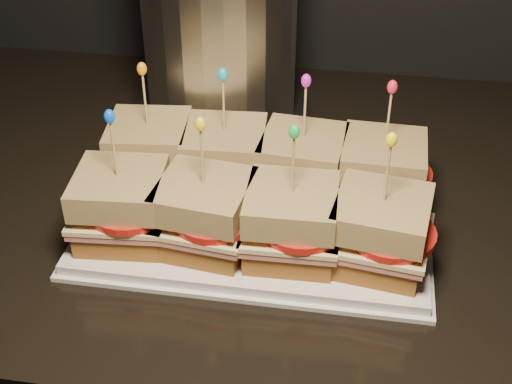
# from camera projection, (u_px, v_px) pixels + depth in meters

# --- Properties ---
(granite_slab) EXTENTS (2.25, 0.75, 0.03)m
(granite_slab) POSITION_uv_depth(u_px,v_px,m) (405.00, 205.00, 0.95)
(granite_slab) COLOR black
(granite_slab) RESTS_ON cabinet
(platter) EXTENTS (0.41, 0.26, 0.02)m
(platter) POSITION_uv_depth(u_px,v_px,m) (256.00, 222.00, 0.88)
(platter) COLOR white
(platter) RESTS_ON granite_slab
(platter_rim) EXTENTS (0.43, 0.27, 0.01)m
(platter_rim) POSITION_uv_depth(u_px,v_px,m) (256.00, 226.00, 0.88)
(platter_rim) COLOR white
(platter_rim) RESTS_ON granite_slab
(sandwich_0_bread_bot) EXTENTS (0.11, 0.11, 0.03)m
(sandwich_0_bread_bot) POSITION_uv_depth(u_px,v_px,m) (152.00, 171.00, 0.93)
(sandwich_0_bread_bot) COLOR brown
(sandwich_0_bread_bot) RESTS_ON platter
(sandwich_0_ham) EXTENTS (0.12, 0.11, 0.01)m
(sandwich_0_ham) POSITION_uv_depth(u_px,v_px,m) (151.00, 159.00, 0.92)
(sandwich_0_ham) COLOR #C15F55
(sandwich_0_ham) RESTS_ON sandwich_0_bread_bot
(sandwich_0_cheese) EXTENTS (0.12, 0.12, 0.01)m
(sandwich_0_cheese) POSITION_uv_depth(u_px,v_px,m) (150.00, 155.00, 0.92)
(sandwich_0_cheese) COLOR #FBE19B
(sandwich_0_cheese) RESTS_ON sandwich_0_ham
(sandwich_0_tomato) EXTENTS (0.10, 0.10, 0.01)m
(sandwich_0_tomato) POSITION_uv_depth(u_px,v_px,m) (158.00, 153.00, 0.91)
(sandwich_0_tomato) COLOR red
(sandwich_0_tomato) RESTS_ON sandwich_0_cheese
(sandwich_0_bread_top) EXTENTS (0.11, 0.11, 0.03)m
(sandwich_0_bread_top) POSITION_uv_depth(u_px,v_px,m) (149.00, 135.00, 0.90)
(sandwich_0_bread_top) COLOR #542F0A
(sandwich_0_bread_top) RESTS_ON sandwich_0_tomato
(sandwich_0_pick) EXTENTS (0.00, 0.00, 0.09)m
(sandwich_0_pick) POSITION_uv_depth(u_px,v_px,m) (145.00, 102.00, 0.87)
(sandwich_0_pick) COLOR tan
(sandwich_0_pick) RESTS_ON sandwich_0_bread_top
(sandwich_0_frill) EXTENTS (0.01, 0.01, 0.02)m
(sandwich_0_frill) POSITION_uv_depth(u_px,v_px,m) (142.00, 69.00, 0.85)
(sandwich_0_frill) COLOR orange
(sandwich_0_frill) RESTS_ON sandwich_0_pick
(sandwich_1_bread_bot) EXTENTS (0.10, 0.10, 0.03)m
(sandwich_1_bread_bot) POSITION_uv_depth(u_px,v_px,m) (226.00, 177.00, 0.92)
(sandwich_1_bread_bot) COLOR brown
(sandwich_1_bread_bot) RESTS_ON platter
(sandwich_1_ham) EXTENTS (0.11, 0.11, 0.01)m
(sandwich_1_ham) POSITION_uv_depth(u_px,v_px,m) (225.00, 166.00, 0.91)
(sandwich_1_ham) COLOR #C15F55
(sandwich_1_ham) RESTS_ON sandwich_1_bread_bot
(sandwich_1_cheese) EXTENTS (0.12, 0.11, 0.01)m
(sandwich_1_cheese) POSITION_uv_depth(u_px,v_px,m) (225.00, 161.00, 0.90)
(sandwich_1_cheese) COLOR #FBE19B
(sandwich_1_cheese) RESTS_ON sandwich_1_ham
(sandwich_1_tomato) EXTENTS (0.10, 0.10, 0.01)m
(sandwich_1_tomato) POSITION_uv_depth(u_px,v_px,m) (234.00, 160.00, 0.89)
(sandwich_1_tomato) COLOR red
(sandwich_1_tomato) RESTS_ON sandwich_1_cheese
(sandwich_1_bread_top) EXTENTS (0.11, 0.11, 0.03)m
(sandwich_1_bread_top) POSITION_uv_depth(u_px,v_px,m) (225.00, 142.00, 0.89)
(sandwich_1_bread_top) COLOR #542F0A
(sandwich_1_bread_top) RESTS_ON sandwich_1_tomato
(sandwich_1_pick) EXTENTS (0.00, 0.00, 0.09)m
(sandwich_1_pick) POSITION_uv_depth(u_px,v_px,m) (224.00, 109.00, 0.86)
(sandwich_1_pick) COLOR tan
(sandwich_1_pick) RESTS_ON sandwich_1_bread_top
(sandwich_1_frill) EXTENTS (0.01, 0.01, 0.02)m
(sandwich_1_frill) POSITION_uv_depth(u_px,v_px,m) (223.00, 75.00, 0.83)
(sandwich_1_frill) COLOR #11A9B5
(sandwich_1_frill) RESTS_ON sandwich_1_pick
(sandwich_2_bread_bot) EXTENTS (0.11, 0.11, 0.03)m
(sandwich_2_bread_bot) POSITION_uv_depth(u_px,v_px,m) (302.00, 184.00, 0.91)
(sandwich_2_bread_bot) COLOR brown
(sandwich_2_bread_bot) RESTS_ON platter
(sandwich_2_ham) EXTENTS (0.12, 0.11, 0.01)m
(sandwich_2_ham) POSITION_uv_depth(u_px,v_px,m) (302.00, 173.00, 0.90)
(sandwich_2_ham) COLOR #C15F55
(sandwich_2_ham) RESTS_ON sandwich_2_bread_bot
(sandwich_2_cheese) EXTENTS (0.12, 0.11, 0.01)m
(sandwich_2_cheese) POSITION_uv_depth(u_px,v_px,m) (302.00, 168.00, 0.89)
(sandwich_2_cheese) COLOR #FBE19B
(sandwich_2_cheese) RESTS_ON sandwich_2_ham
(sandwich_2_tomato) EXTENTS (0.10, 0.10, 0.01)m
(sandwich_2_tomato) POSITION_uv_depth(u_px,v_px,m) (312.00, 167.00, 0.88)
(sandwich_2_tomato) COLOR red
(sandwich_2_tomato) RESTS_ON sandwich_2_cheese
(sandwich_2_bread_top) EXTENTS (0.11, 0.11, 0.03)m
(sandwich_2_bread_top) POSITION_uv_depth(u_px,v_px,m) (303.00, 149.00, 0.87)
(sandwich_2_bread_top) COLOR #542F0A
(sandwich_2_bread_top) RESTS_ON sandwich_2_tomato
(sandwich_2_pick) EXTENTS (0.00, 0.00, 0.09)m
(sandwich_2_pick) POSITION_uv_depth(u_px,v_px,m) (305.00, 115.00, 0.85)
(sandwich_2_pick) COLOR tan
(sandwich_2_pick) RESTS_ON sandwich_2_bread_top
(sandwich_2_frill) EXTENTS (0.01, 0.01, 0.02)m
(sandwich_2_frill) POSITION_uv_depth(u_px,v_px,m) (306.00, 81.00, 0.82)
(sandwich_2_frill) COLOR #D418CD
(sandwich_2_frill) RESTS_ON sandwich_2_pick
(sandwich_3_bread_bot) EXTENTS (0.10, 0.10, 0.03)m
(sandwich_3_bread_bot) POSITION_uv_depth(u_px,v_px,m) (380.00, 191.00, 0.89)
(sandwich_3_bread_bot) COLOR brown
(sandwich_3_bread_bot) RESTS_ON platter
(sandwich_3_ham) EXTENTS (0.11, 0.11, 0.01)m
(sandwich_3_ham) POSITION_uv_depth(u_px,v_px,m) (381.00, 180.00, 0.88)
(sandwich_3_ham) COLOR #C15F55
(sandwich_3_ham) RESTS_ON sandwich_3_bread_bot
(sandwich_3_cheese) EXTENTS (0.11, 0.11, 0.01)m
(sandwich_3_cheese) POSITION_uv_depth(u_px,v_px,m) (382.00, 175.00, 0.88)
(sandwich_3_cheese) COLOR #FBE19B
(sandwich_3_cheese) RESTS_ON sandwich_3_ham
(sandwich_3_tomato) EXTENTS (0.10, 0.10, 0.01)m
(sandwich_3_tomato) POSITION_uv_depth(u_px,v_px,m) (392.00, 174.00, 0.87)
(sandwich_3_tomato) COLOR red
(sandwich_3_tomato) RESTS_ON sandwich_3_cheese
(sandwich_3_bread_top) EXTENTS (0.10, 0.10, 0.03)m
(sandwich_3_bread_top) POSITION_uv_depth(u_px,v_px,m) (384.00, 155.00, 0.86)
(sandwich_3_bread_top) COLOR #542F0A
(sandwich_3_bread_top) RESTS_ON sandwich_3_tomato
(sandwich_3_pick) EXTENTS (0.00, 0.00, 0.09)m
(sandwich_3_pick) POSITION_uv_depth(u_px,v_px,m) (388.00, 122.00, 0.84)
(sandwich_3_pick) COLOR tan
(sandwich_3_pick) RESTS_ON sandwich_3_bread_top
(sandwich_3_frill) EXTENTS (0.01, 0.01, 0.02)m
(sandwich_3_frill) POSITION_uv_depth(u_px,v_px,m) (392.00, 87.00, 0.81)
(sandwich_3_frill) COLOR #E71E3F
(sandwich_3_frill) RESTS_ON sandwich_3_pick
(sandwich_4_bread_bot) EXTENTS (0.11, 0.11, 0.03)m
(sandwich_4_bread_bot) POSITION_uv_depth(u_px,v_px,m) (124.00, 225.00, 0.84)
(sandwich_4_bread_bot) COLOR brown
(sandwich_4_bread_bot) RESTS_ON platter
(sandwich_4_ham) EXTENTS (0.12, 0.11, 0.01)m
(sandwich_4_ham) POSITION_uv_depth(u_px,v_px,m) (123.00, 213.00, 0.83)
(sandwich_4_ham) COLOR #C15F55
(sandwich_4_ham) RESTS_ON sandwich_4_bread_bot
(sandwich_4_cheese) EXTENTS (0.12, 0.11, 0.01)m
(sandwich_4_cheese) POSITION_uv_depth(u_px,v_px,m) (122.00, 208.00, 0.82)
(sandwich_4_cheese) COLOR #FBE19B
(sandwich_4_cheese) RESTS_ON sandwich_4_ham
(sandwich_4_tomato) EXTENTS (0.10, 0.10, 0.01)m
(sandwich_4_tomato) POSITION_uv_depth(u_px,v_px,m) (130.00, 207.00, 0.81)
(sandwich_4_tomato) COLOR red
(sandwich_4_tomato) RESTS_ON sandwich_4_cheese
(sandwich_4_bread_top) EXTENTS (0.11, 0.11, 0.03)m
(sandwich_4_bread_top) POSITION_uv_depth(u_px,v_px,m) (119.00, 188.00, 0.81)
(sandwich_4_bread_top) COLOR #542F0A
(sandwich_4_bread_top) RESTS_ON sandwich_4_tomato
(sandwich_4_pick) EXTENTS (0.00, 0.00, 0.09)m
(sandwich_4_pick) POSITION_uv_depth(u_px,v_px,m) (114.00, 153.00, 0.78)
(sandwich_4_pick) COLOR tan
(sandwich_4_pick) RESTS_ON sandwich_4_bread_top
(sandwich_4_frill) EXTENTS (0.01, 0.01, 0.02)m
(sandwich_4_frill) POSITION_uv_depth(u_px,v_px,m) (109.00, 117.00, 0.75)
(sandwich_4_frill) COLOR blue
(sandwich_4_frill) RESTS_ON sandwich_4_pick
(sandwich_5_bread_bot) EXTENTS (0.11, 0.11, 0.03)m
(sandwich_5_bread_bot) POSITION_uv_depth(u_px,v_px,m) (206.00, 234.00, 0.82)
(sandwich_5_bread_bot) COLOR brown
(sandwich_5_bread_bot) RESTS_ON platter
(sandwich_5_ham) EXTENTS (0.12, 0.12, 0.01)m
(sandwich_5_ham) POSITION_uv_depth(u_px,v_px,m) (205.00, 222.00, 0.81)
(sandwich_5_ham) COLOR #C15F55
(sandwich_5_ham) RESTS_ON sandwich_5_bread_bot
(sandwich_5_cheese) EXTENTS (0.12, 0.12, 0.01)m
(sandwich_5_cheese) POSITION_uv_depth(u_px,v_px,m) (205.00, 217.00, 0.81)
(sandwich_5_cheese) COLOR #FBE19B
(sandwich_5_cheese) RESTS_ON sandwich_5_ham
(sandwich_5_tomato) EXTENTS (0.10, 0.10, 0.01)m
(sandwich_5_tomato) POSITION_uv_depth(u_px,v_px,m) (214.00, 216.00, 0.80)
(sandwich_5_tomato) COLOR red
(sandwich_5_tomato) RESTS_ON sandwich_5_cheese
(sandwich_5_bread_top) EXTENTS (0.11, 0.11, 0.03)m
(sandwich_5_bread_top) POSITION_uv_depth(u_px,v_px,m) (204.00, 196.00, 0.79)
(sandwich_5_bread_top) COLOR #542F0A
(sandwich_5_bread_top) RESTS_ON sandwich_5_tomato
(sandwich_5_pick) EXTENTS (0.00, 0.00, 0.09)m
(sandwich_5_pick) POSITION_uv_depth(u_px,v_px,m) (202.00, 160.00, 0.77)
(sandwich_5_pick) COLOR tan
(sandwich_5_pick) RESTS_ON sandwich_5_bread_top
(sandwich_5_frill) EXTENTS (0.01, 0.01, 0.02)m
(sandwich_5_frill) POSITION_uv_depth(u_px,v_px,m) (200.00, 124.00, 0.74)
(sandwich_5_frill) COLOR yellow
(sandwich_5_frill) RESTS_ON sandwich_5_pick
(sandwich_6_bread_bot) EXTENTS (0.10, 0.10, 0.03)m
(sandwich_6_bread_bot) POSITION_uv_depth(u_px,v_px,m) (290.00, 242.00, 0.81)
(sandwich_6_bread_bot) COLOR brown
(sandwich_6_bread_bot) RESTS_ON platter
(sandwich_6_ham) EXTENTS (0.11, 0.11, 0.01)m
(sandwich_6_ham) POSITION_uv_depth(u_px,v_px,m) (291.00, 230.00, 0.80)
(sandwich_6_ham) COLOR #C15F55
(sandwich_6_ham) RESTS_ON sandwich_6_bread_bot
(sandwich_6_cheese) EXTENTS (0.11, 0.11, 0.01)m
(sandwich_6_cheese) POSITION_uv_depth(u_px,v_px,m) (291.00, 225.00, 0.80)
(sandwich_6_cheese) COLOR #FBE19B
(sandwich_6_cheese) RESTS_ON sandwich_6_ham
(sandwich_6_tomato) EXTENTS (0.10, 0.10, 0.01)m
(sandwich_6_tomato) POSITION_uv_depth(u_px,v_px,m) (301.00, 224.00, 0.79)
(sandwich_6_tomato) COLOR red
(sandwich_6_tomato) RESTS_ON sandwich_6_cheese
(sandwich_6_bread_top) EXTENTS (0.10, 0.10, 0.03)m
(sandwich_6_bread_top) POSITION_uv_depth(u_px,v_px,m) (292.00, 204.00, 0.78)
(sandwich_6_bread_top) COLOR #542F0A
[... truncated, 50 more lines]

